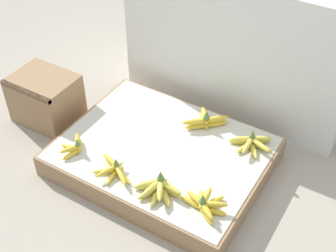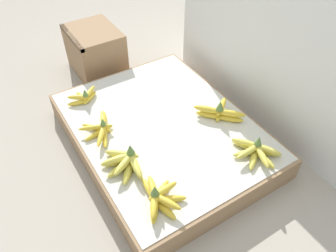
% 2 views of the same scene
% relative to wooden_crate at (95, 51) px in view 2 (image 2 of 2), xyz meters
% --- Properties ---
extents(ground_plane, '(10.00, 10.00, 0.00)m').
position_rel_wooden_crate_xyz_m(ground_plane, '(0.78, 0.02, -0.14)').
color(ground_plane, '#A89E8E').
extents(display_platform, '(1.04, 0.80, 0.13)m').
position_rel_wooden_crate_xyz_m(display_platform, '(0.78, 0.02, -0.08)').
color(display_platform, '#997551').
rests_on(display_platform, ground_plane).
extents(back_vendor_table, '(1.30, 0.56, 0.83)m').
position_rel_wooden_crate_xyz_m(back_vendor_table, '(0.86, 0.80, 0.27)').
color(back_vendor_table, white).
rests_on(back_vendor_table, ground_plane).
extents(wooden_crate, '(0.35, 0.28, 0.28)m').
position_rel_wooden_crate_xyz_m(wooden_crate, '(0.00, 0.00, 0.00)').
color(wooden_crate, '#997551').
rests_on(wooden_crate, ground_plane).
extents(banana_bunch_front_left, '(0.13, 0.18, 0.09)m').
position_rel_wooden_crate_xyz_m(banana_bunch_front_left, '(0.41, -0.24, 0.01)').
color(banana_bunch_front_left, gold).
rests_on(banana_bunch_front_left, display_platform).
extents(banana_bunch_front_midleft, '(0.24, 0.18, 0.09)m').
position_rel_wooden_crate_xyz_m(banana_bunch_front_midleft, '(0.67, -0.26, 0.01)').
color(banana_bunch_front_midleft, gold).
rests_on(banana_bunch_front_midleft, display_platform).
extents(banana_bunch_front_midright, '(0.24, 0.17, 0.11)m').
position_rel_wooden_crate_xyz_m(banana_bunch_front_midright, '(0.92, -0.25, 0.02)').
color(banana_bunch_front_midright, '#DBCC4C').
rests_on(banana_bunch_front_midright, display_platform).
extents(banana_bunch_front_right, '(0.23, 0.18, 0.10)m').
position_rel_wooden_crate_xyz_m(banana_bunch_front_right, '(1.15, -0.22, 0.01)').
color(banana_bunch_front_right, gold).
rests_on(banana_bunch_front_right, display_platform).
extents(banana_bunch_back_midright, '(0.21, 0.20, 0.11)m').
position_rel_wooden_crate_xyz_m(banana_bunch_back_midright, '(0.89, 0.28, 0.02)').
color(banana_bunch_back_midright, gold).
rests_on(banana_bunch_back_midright, display_platform).
extents(banana_bunch_back_right, '(0.23, 0.21, 0.10)m').
position_rel_wooden_crate_xyz_m(banana_bunch_back_right, '(1.17, 0.26, 0.01)').
color(banana_bunch_back_right, '#DBCC4C').
rests_on(banana_bunch_back_right, display_platform).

